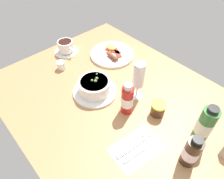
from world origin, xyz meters
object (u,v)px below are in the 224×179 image
Objects in this scene: porridge_bowl at (95,87)px; jam_jar at (158,109)px; breakfast_plate at (112,54)px; wine_glass at (139,76)px; sauce_bottle_green at (205,125)px; creamer_jug at (61,65)px; cutlery_setting at (138,147)px; coffee_cup at (66,47)px; sauce_bottle_brown at (191,152)px; sauce_bottle_red at (127,100)px.

porridge_bowl is 29.05cm from jam_jar.
breakfast_plate is at bearing 162.41° from jam_jar.
sauce_bottle_green is at bearing 1.74° from wine_glass.
porridge_bowl is 24.92cm from creamer_jug.
creamer_jug is (-56.71, 4.04, 1.86)cm from cutlery_setting.
coffee_cup is at bearing -175.88° from sauce_bottle_green.
sauce_bottle_brown is (19.91, -8.54, 3.41)cm from jam_jar.
sauce_bottle_brown is at bearing -16.82° from wine_glass.
sauce_bottle_red reaches higher than creamer_jug.
wine_glass reaches higher than breakfast_plate.
sauce_bottle_red reaches higher than cutlery_setting.
wine_glass is at bearing 42.95° from porridge_bowl.
coffee_cup is (-67.24, 13.91, 2.95)cm from cutlery_setting.
coffee_cup is 2.29× the size of jam_jar.
creamer_jug is 0.37× the size of sauce_bottle_brown.
cutlery_setting is 18.71cm from sauce_bottle_red.
wine_glass is (-18.11, 18.73, 11.01)cm from cutlery_setting.
creamer_jug is 42.33cm from sauce_bottle_red.
sauce_bottle_green is (69.16, 15.62, 6.12)cm from creamer_jug.
porridge_bowl is 1.13× the size of sauce_bottle_green.
sauce_bottle_green is at bearing -10.53° from breakfast_plate.
porridge_bowl reaches higher than breakfast_plate.
wine_glass is 34.62cm from sauce_bottle_brown.
sauce_bottle_brown is 0.59× the size of breakfast_plate.
jam_jar is 0.25× the size of breakfast_plate.
cutlery_setting is 1.46× the size of coffee_cup.
sauce_bottle_brown is (32.81, -9.92, -4.88)cm from wine_glass.
creamer_jug reaches higher than breakfast_plate.
coffee_cup is at bearing 174.81° from sauce_bottle_red.
creamer_jug is (10.53, -9.87, -1.09)cm from coffee_cup.
porridge_bowl is at bearing -176.42° from sauce_bottle_brown.
sauce_bottle_green is 0.74× the size of breakfast_plate.
porridge_bowl is at bearing 169.53° from cutlery_setting.
sauce_bottle_red reaches higher than breakfast_plate.
breakfast_plate is (-47.81, 30.86, 0.68)cm from cutlery_setting.
sauce_bottle_green is at bearing 20.97° from sauce_bottle_red.
porridge_bowl is at bearing -12.78° from coffee_cup.
sauce_bottle_brown is (46.60, 2.91, 2.81)cm from porridge_bowl.
jam_jar is (26.69, 11.46, -0.60)cm from porridge_bowl.
sauce_bottle_brown reaches higher than coffee_cup.
coffee_cup is 50.02cm from wine_glass.
sauce_bottle_red is at bearing -159.03° from sauce_bottle_green.
jam_jar is 44.74cm from breakfast_plate.
wine_glass is at bearing -178.26° from sauce_bottle_green.
coffee_cup is at bearing -176.82° from jam_jar.
jam_jar is at bearing 3.18° from coffee_cup.
coffee_cup reaches higher than cutlery_setting.
sauce_bottle_brown is at bearing -78.26° from sauce_bottle_green.
sauce_bottle_green is (12.44, 19.66, 7.98)cm from cutlery_setting.
jam_jar is 18.56cm from sauce_bottle_green.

